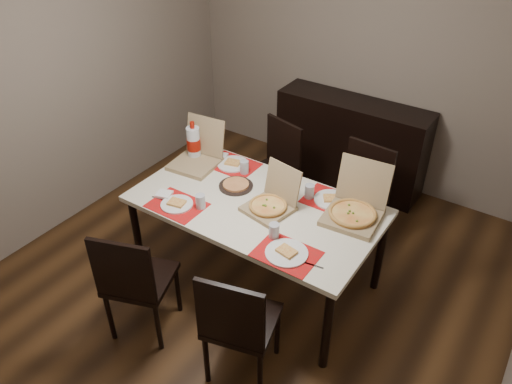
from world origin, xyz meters
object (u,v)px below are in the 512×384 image
chair_far_right (360,194)px  dip_bowl (281,192)px  pizza_box_center (271,203)px  sideboard (350,143)px  soda_bottle (194,143)px  dining_table (256,211)px  chair_near_right (238,323)px  chair_far_left (274,167)px  chair_near_left (135,280)px

chair_far_right → dip_bowl: 0.80m
pizza_box_center → dip_bowl: size_ratio=3.10×
sideboard → soda_bottle: (-0.76, -1.48, 0.44)m
dining_table → dip_bowl: size_ratio=14.31×
dip_bowl → soda_bottle: soda_bottle is taller
dining_table → chair_far_right: chair_far_right is taller
chair_near_right → dip_bowl: bearing=107.5°
chair_near_right → pizza_box_center: pizza_box_center is taller
pizza_box_center → dip_bowl: 0.20m
chair_far_left → dip_bowl: size_ratio=7.39×
chair_near_left → soda_bottle: soda_bottle is taller
dining_table → soda_bottle: soda_bottle is taller
chair_near_left → pizza_box_center: bearing=61.3°
chair_near_left → chair_far_left: size_ratio=1.00×
chair_far_right → dip_bowl: chair_far_right is taller
chair_far_left → soda_bottle: 0.81m
pizza_box_center → soda_bottle: 0.94m
sideboard → chair_far_right: 0.98m
sideboard → pizza_box_center: pizza_box_center is taller
dining_table → chair_near_left: (-0.37, -0.90, -0.17)m
chair_near_left → soda_bottle: bearing=109.6°
dip_bowl → soda_bottle: size_ratio=0.37×
dining_table → chair_far_right: (0.46, 0.87, -0.17)m
soda_bottle → chair_near_right: bearing=-41.7°
soda_bottle → dip_bowl: bearing=-2.9°
dining_table → chair_far_right: size_ratio=1.94×
dining_table → soda_bottle: (-0.78, 0.25, 0.21)m
chair_near_right → pizza_box_center: size_ratio=2.38×
chair_far_left → pizza_box_center: 1.00m
chair_near_left → chair_far_left: same height
sideboard → chair_near_left: (-0.36, -2.63, 0.06)m
pizza_box_center → dip_bowl: bearing=99.1°
chair_far_right → chair_far_left: bearing=-177.0°
chair_far_right → chair_near_right: bearing=-91.7°
pizza_box_center → dip_bowl: (-0.03, 0.20, -0.04)m
pizza_box_center → dip_bowl: pizza_box_center is taller
chair_near_left → pizza_box_center: pizza_box_center is taller
chair_near_left → soda_bottle: (-0.41, 1.15, 0.38)m
sideboard → dining_table: bearing=-89.5°
chair_near_right → chair_far_left: size_ratio=1.00×
chair_far_left → soda_bottle: (-0.42, -0.58, 0.38)m
sideboard → chair_near_right: bearing=-80.4°
chair_near_left → chair_far_right: (0.84, 1.77, 0.00)m
chair_far_left → pizza_box_center: pizza_box_center is taller
chair_far_left → soda_bottle: soda_bottle is taller
sideboard → chair_far_left: (-0.34, -0.90, 0.06)m
chair_near_right → soda_bottle: soda_bottle is taller
chair_far_right → chair_near_left: bearing=-115.2°
chair_near_right → pizza_box_center: bearing=109.4°
chair_near_right → soda_bottle: 1.64m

